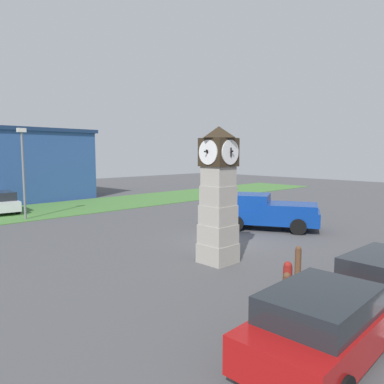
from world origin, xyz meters
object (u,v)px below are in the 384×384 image
(pickup_truck, at_px, (268,212))
(street_lamp_near_road, at_px, (23,166))
(pedestrian_crossing_lot, at_px, (226,198))
(bollard_near_tower, at_px, (287,293))
(bollard_far_row, at_px, (298,261))
(clock_tower, at_px, (218,197))
(car_navy_sedan, at_px, (325,323))
(bollard_mid_row, at_px, (288,277))

(pickup_truck, distance_m, street_lamp_near_road, 14.64)
(pedestrian_crossing_lot, xyz_separation_m, street_lamp_near_road, (-11.21, 6.34, 2.30))
(bollard_near_tower, relative_size, street_lamp_near_road, 0.19)
(pickup_truck, bearing_deg, bollard_far_row, -138.09)
(bollard_far_row, relative_size, pedestrian_crossing_lot, 0.63)
(clock_tower, relative_size, car_navy_sedan, 1.15)
(bollard_mid_row, height_order, street_lamp_near_road, street_lamp_near_road)
(bollard_far_row, xyz_separation_m, car_navy_sedan, (-4.11, -3.00, 0.25))
(pedestrian_crossing_lot, distance_m, street_lamp_near_road, 13.08)
(bollard_mid_row, xyz_separation_m, street_lamp_near_road, (-1.10, 17.51, 2.76))
(clock_tower, bearing_deg, bollard_near_tower, -115.84)
(bollard_near_tower, height_order, bollard_mid_row, bollard_near_tower)
(bollard_far_row, height_order, street_lamp_near_road, street_lamp_near_road)
(clock_tower, height_order, bollard_near_tower, clock_tower)
(car_navy_sedan, distance_m, pedestrian_crossing_lot, 18.66)
(bollard_mid_row, bearing_deg, street_lamp_near_road, 93.59)
(bollard_near_tower, xyz_separation_m, pedestrian_crossing_lot, (11.36, 11.91, 0.39))
(bollard_near_tower, xyz_separation_m, street_lamp_near_road, (0.15, 18.25, 2.69))
(bollard_near_tower, xyz_separation_m, pickup_truck, (8.49, 6.45, 0.39))
(clock_tower, height_order, pickup_truck, clock_tower)
(bollard_near_tower, distance_m, street_lamp_near_road, 18.45)
(clock_tower, xyz_separation_m, car_navy_sedan, (-3.41, -5.92, -1.69))
(bollard_mid_row, distance_m, pickup_truck, 9.23)
(bollard_near_tower, height_order, car_navy_sedan, car_navy_sedan)
(bollard_near_tower, height_order, street_lamp_near_road, street_lamp_near_road)
(bollard_mid_row, distance_m, car_navy_sedan, 3.62)
(car_navy_sedan, height_order, pedestrian_crossing_lot, pedestrian_crossing_lot)
(pickup_truck, relative_size, pedestrian_crossing_lot, 3.40)
(bollard_near_tower, distance_m, pickup_truck, 10.67)
(bollard_mid_row, bearing_deg, clock_tower, 77.26)
(clock_tower, bearing_deg, car_navy_sedan, -119.99)
(bollard_far_row, height_order, pickup_truck, pickup_truck)
(clock_tower, height_order, bollard_far_row, clock_tower)
(bollard_near_tower, distance_m, pedestrian_crossing_lot, 16.46)
(bollard_far_row, distance_m, pedestrian_crossing_lot, 13.71)
(bollard_mid_row, distance_m, pedestrian_crossing_lot, 15.07)
(bollard_mid_row, xyz_separation_m, pickup_truck, (7.24, 5.70, 0.46))
(car_navy_sedan, distance_m, street_lamp_near_road, 20.19)
(car_navy_sedan, bearing_deg, street_lamp_near_road, 85.60)
(bollard_near_tower, bearing_deg, car_navy_sedan, -128.75)
(car_navy_sedan, xyz_separation_m, street_lamp_near_road, (1.54, 19.98, 2.46))
(bollard_mid_row, relative_size, pickup_truck, 0.17)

